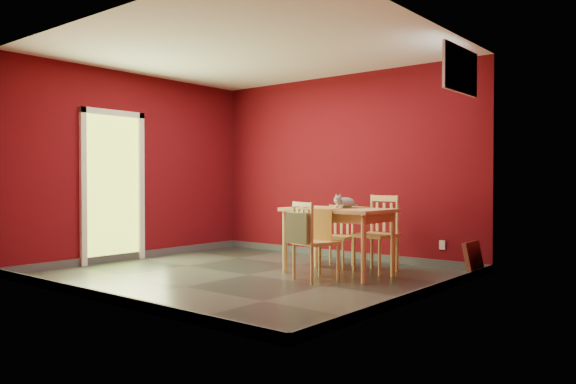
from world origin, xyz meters
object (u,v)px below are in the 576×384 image
Objects in this scene: chair_far_right at (378,232)px; tote_bag at (298,228)px; cat at (345,201)px; chair_near at (313,240)px; chair_far_left at (338,235)px; picture_frame at (474,260)px; dining_table at (338,216)px.

chair_far_right is 2.33× the size of tote_bag.
cat is at bearing 81.85° from tote_bag.
chair_near is 2.46× the size of cat.
chair_far_left is at bearing 109.62° from chair_near.
cat is 1.66m from picture_frame.
chair_far_right is 1.06m from chair_near.
tote_bag is (-0.04, -0.21, 0.15)m from chair_near.
dining_table is at bearing 87.04° from tote_bag.
tote_bag is (0.34, -1.28, 0.20)m from chair_far_left.
cat is (0.11, 0.78, 0.29)m from tote_bag.
tote_bag is at bearing -75.25° from chair_far_left.
chair_far_left is 1.34m from tote_bag.
cat is (-0.18, -0.46, 0.41)m from chair_far_right.
tote_bag is 0.97× the size of picture_frame.
picture_frame is (1.40, 1.57, -0.40)m from tote_bag.
chair_far_left is 1.14m from chair_near.
chair_near is at bearing -103.49° from chair_far_right.
cat is 0.87× the size of picture_frame.
picture_frame is (1.28, 0.79, -0.69)m from cat.
chair_near is at bearing -77.10° from cat.
cat reaches higher than chair_far_left.
chair_near reaches higher than chair_far_left.
chair_far_right reaches higher than dining_table.
chair_far_right is 2.61× the size of cat.
picture_frame is at bearing 48.37° from tote_bag.
chair_far_right is (0.63, -0.04, 0.07)m from chair_far_left.
dining_table is at bearing -55.92° from chair_far_left.
chair_far_right is 1.28m from tote_bag.
chair_far_right is 1.18m from picture_frame.
chair_far_left is at bearing 104.75° from tote_bag.
chair_near is at bearing -89.24° from dining_table.
chair_far_right reaches higher than chair_near.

